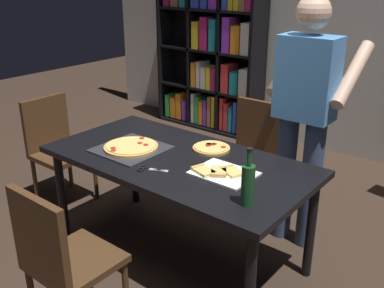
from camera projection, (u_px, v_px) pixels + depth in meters
The scene contains 13 objects.
ground_plane at pixel (179, 255), 3.14m from camera, with size 12.00×12.00×0.00m, color #38281E.
back_wall at pixel (342, 21), 4.52m from camera, with size 6.40×0.10×2.80m, color silver.
dining_table at pixel (178, 168), 2.90m from camera, with size 1.75×0.89×0.75m.
chair_near_camera at pixel (61, 256), 2.28m from camera, with size 0.42×0.42×0.90m.
chair_far_side at pixel (252, 149), 3.63m from camera, with size 0.42×0.42×0.90m.
chair_left_end at pixel (56, 144), 3.75m from camera, with size 0.42×0.42×0.90m.
bookshelf at pixel (214, 51), 5.35m from camera, with size 1.40×0.35×1.95m.
person_serving_pizza at pixel (305, 111), 2.99m from camera, with size 0.55×0.54×1.75m.
pepperoni_pizza_on_tray at pixel (131, 147), 2.99m from camera, with size 0.43×0.43×0.04m.
pizza_slices_on_towel at pixel (221, 172), 2.64m from camera, with size 0.36×0.28×0.03m.
wine_bottle at pixel (248, 184), 2.26m from camera, with size 0.07×0.07×0.32m.
kitchen_scissors at pixel (148, 169), 2.69m from camera, with size 0.20×0.12×0.01m.
second_pizza_plain at pixel (211, 148), 3.00m from camera, with size 0.25×0.25×0.03m.
Camera 1 is at (1.72, -2.00, 1.89)m, focal length 41.47 mm.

